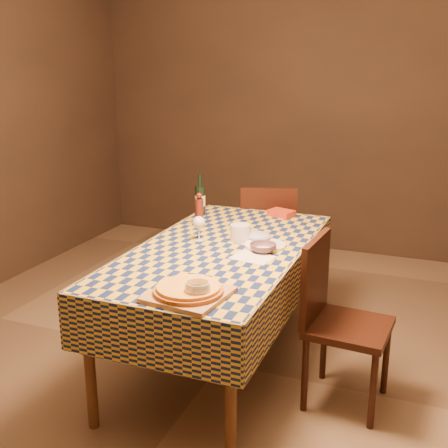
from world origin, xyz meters
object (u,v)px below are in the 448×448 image
object	(u,v)px
white_plate	(265,245)
chair_far	(268,236)
dining_table	(221,259)
cutting_board	(189,294)
chair_right	(334,312)
wine_bottle	(200,200)
pizza	(189,289)
bowl	(263,248)

from	to	relation	value
white_plate	chair_far	distance (m)	1.03
dining_table	cutting_board	distance (m)	0.74
chair_right	wine_bottle	bearing A→B (deg)	146.16
wine_bottle	chair_far	world-z (taller)	wine_bottle
dining_table	pizza	size ratio (longest dim) A/B	4.28
white_plate	chair_right	distance (m)	0.58
dining_table	chair_far	world-z (taller)	chair_far
white_plate	chair_far	bearing A→B (deg)	105.63
wine_bottle	chair_right	bearing A→B (deg)	-33.84
bowl	chair_far	xyz separation A→B (m)	(-0.29, 1.07, -0.27)
cutting_board	chair_right	distance (m)	0.88
bowl	chair_far	size ratio (longest dim) A/B	0.17
cutting_board	chair_right	xyz separation A→B (m)	(0.58, 0.61, -0.26)
dining_table	wine_bottle	distance (m)	0.78
dining_table	chair_right	xyz separation A→B (m)	(0.71, -0.12, -0.17)
dining_table	bowl	distance (m)	0.28
chair_far	dining_table	bearing A→B (deg)	-88.21
pizza	dining_table	bearing A→B (deg)	100.08
bowl	chair_right	distance (m)	0.54
pizza	white_plate	world-z (taller)	pizza
bowl	white_plate	bearing A→B (deg)	101.35
cutting_board	white_plate	size ratio (longest dim) A/B	1.39
bowl	white_plate	distance (m)	0.10
pizza	bowl	size ratio (longest dim) A/B	2.80
cutting_board	wine_bottle	size ratio (longest dim) A/B	1.18
wine_bottle	bowl	bearing A→B (deg)	-42.85
pizza	chair_right	xyz separation A→B (m)	(0.58, 0.61, -0.28)
bowl	chair_right	bearing A→B (deg)	-16.09
dining_table	white_plate	size ratio (longest dim) A/B	7.46
cutting_board	pizza	xyz separation A→B (m)	(0.00, 0.00, 0.03)
bowl	cutting_board	bearing A→B (deg)	-99.72
dining_table	bowl	world-z (taller)	bowl
pizza	chair_right	bearing A→B (deg)	46.64
bowl	white_plate	xyz separation A→B (m)	(-0.02, 0.10, -0.02)
cutting_board	chair_right	world-z (taller)	chair_right
dining_table	cutting_board	xyz separation A→B (m)	(0.13, -0.73, 0.09)
dining_table	cutting_board	world-z (taller)	cutting_board
bowl	wine_bottle	bearing A→B (deg)	137.15
white_plate	chair_far	world-z (taller)	chair_far
white_plate	chair_right	xyz separation A→B (m)	(0.47, -0.23, -0.25)
pizza	wine_bottle	bearing A→B (deg)	111.71
chair_right	pizza	bearing A→B (deg)	-133.36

